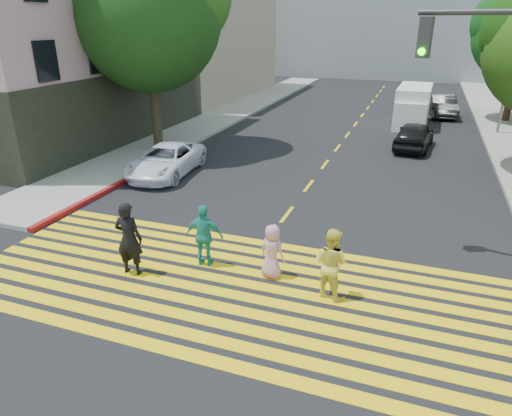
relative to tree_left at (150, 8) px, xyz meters
The scene contains 19 objects.
ground 15.76m from the tree_left, 55.12° to the right, with size 120.00×120.00×0.00m, color black.
sidewalk_left 12.01m from the tree_left, 91.50° to the left, with size 3.00×40.00×0.15m, color gray.
curb_red 8.70m from the tree_left, 77.08° to the right, with size 0.20×8.00×0.16m, color maroon.
crosswalk 14.83m from the tree_left, 51.99° to the right, with size 13.40×5.30×0.01m.
lane_line 14.94m from the tree_left, 52.40° to the left, with size 0.12×34.40×0.01m.
building_left_pink 7.99m from the tree_left, behind, with size 12.10×14.10×11.00m.
building_left_tan 18.01m from the tree_left, 115.63° to the left, with size 12.00×16.00×10.00m, color tan.
backdrop_block 37.12m from the tree_left, 77.18° to the left, with size 30.00×8.00×12.00m, color gray.
tree_left is the anchor object (origin of this frame).
pedestrian_man 13.29m from the tree_left, 62.48° to the right, with size 0.70×0.46×1.92m, color black.
pedestrian_woman 15.57m from the tree_left, 43.81° to the right, with size 0.83×0.65×1.70m, color #E3D64C.
pedestrian_child 14.40m from the tree_left, 47.23° to the right, with size 0.68×0.45×1.40m, color #CC8DAF.
pedestrian_extra 13.32m from the tree_left, 53.66° to the right, with size 0.98×0.41×1.67m, color teal.
white_sedan 7.15m from the tree_left, 55.58° to the right, with size 2.03×4.41×1.23m, color white.
dark_car_near 13.81m from the tree_left, 20.22° to the left, with size 1.60×3.98×1.36m, color black.
silver_car 21.93m from the tree_left, 57.08° to the left, with size 1.86×4.57×1.33m, color gray.
dark_car_parked 19.89m from the tree_left, 46.07° to the left, with size 1.50×4.32×1.42m, color black.
white_van 16.11m from the tree_left, 41.24° to the left, with size 1.97×4.91×2.29m.
street_lamp 18.32m from the tree_left, 29.31° to the left, with size 1.85×0.51×8.22m.
Camera 1 is at (3.75, -7.35, 5.96)m, focal length 32.00 mm.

